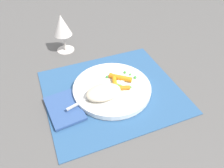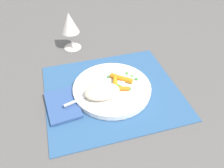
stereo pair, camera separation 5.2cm
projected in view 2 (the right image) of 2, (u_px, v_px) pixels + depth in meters
The scene contains 9 objects.
ground_plane at pixel (112, 92), 0.70m from camera, with size 2.40×2.40×0.00m, color #565451.
placemat at pixel (112, 91), 0.70m from camera, with size 0.42×0.37×0.01m, color #2D5684.
plate at pixel (112, 88), 0.69m from camera, with size 0.25×0.25×0.02m, color white.
rice_mound at pixel (102, 92), 0.65m from camera, with size 0.11×0.07×0.03m, color beige.
carrot_portion at pixel (120, 81), 0.69m from camera, with size 0.07×0.09×0.02m.
pea_scatter at pixel (122, 82), 0.69m from camera, with size 0.09×0.08×0.01m.
fork at pixel (102, 90), 0.67m from camera, with size 0.20×0.07×0.01m.
wine_glass at pixel (70, 24), 0.83m from camera, with size 0.07×0.07×0.15m.
napkin at pixel (63, 104), 0.65m from camera, with size 0.09×0.13×0.01m, color #33518C.
Camera 2 is at (-0.14, -0.49, 0.49)m, focal length 35.00 mm.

